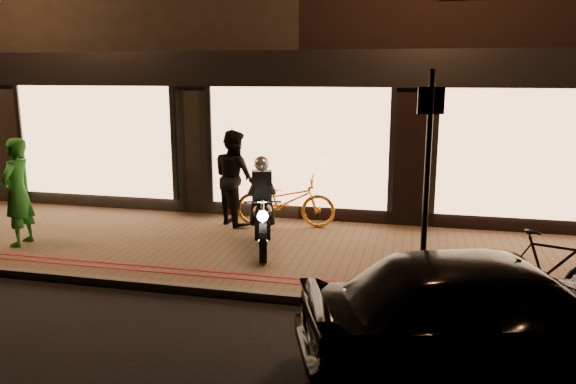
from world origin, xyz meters
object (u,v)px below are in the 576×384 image
(sign_post, at_px, (427,171))
(bicycle_gold, at_px, (286,201))
(person_green, at_px, (17,192))
(parked_car, at_px, (495,313))
(motorcycle, at_px, (262,214))

(sign_post, relative_size, bicycle_gold, 1.55)
(sign_post, height_order, bicycle_gold, sign_post)
(person_green, bearing_deg, parked_car, 66.56)
(motorcycle, xyz_separation_m, person_green, (-4.19, -0.71, 0.32))
(sign_post, distance_m, bicycle_gold, 4.02)
(parked_car, bearing_deg, person_green, 52.18)
(sign_post, distance_m, person_green, 6.91)
(motorcycle, xyz_separation_m, parked_car, (3.36, -3.18, -0.05))
(sign_post, xyz_separation_m, bicycle_gold, (-2.61, 2.83, -1.17))
(bicycle_gold, height_order, person_green, person_green)
(sign_post, bearing_deg, parked_car, -69.07)
(motorcycle, distance_m, sign_post, 3.14)
(person_green, xyz_separation_m, parked_car, (7.55, -2.48, -0.38))
(person_green, bearing_deg, sign_post, 79.59)
(person_green, relative_size, parked_car, 0.47)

